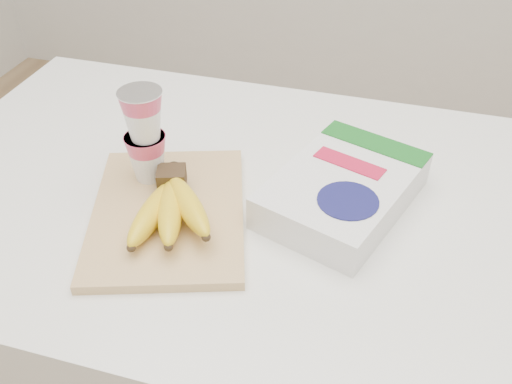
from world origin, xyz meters
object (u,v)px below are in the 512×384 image
at_px(cutting_board, 168,213).
at_px(yogurt_stack, 145,133).
at_px(bananas, 170,207).
at_px(table, 237,346).
at_px(cereal_box, 343,190).

height_order(cutting_board, yogurt_stack, yogurt_stack).
bearing_deg(cutting_board, bananas, -71.45).
distance_m(cutting_board, yogurt_stack, 0.14).
distance_m(cutting_board, bananas, 0.04).
bearing_deg(bananas, yogurt_stack, 130.19).
distance_m(table, yogurt_stack, 0.58).
relative_size(table, cutting_board, 3.53).
bearing_deg(cutting_board, cereal_box, 4.30).
distance_m(bananas, yogurt_stack, 0.14).
bearing_deg(cereal_box, table, -156.75).
height_order(cutting_board, bananas, bananas).
xyz_separation_m(table, bananas, (-0.06, -0.12, 0.49)).
bearing_deg(bananas, cutting_board, 126.77).
distance_m(table, cutting_board, 0.48).
bearing_deg(table, cereal_box, 4.33).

